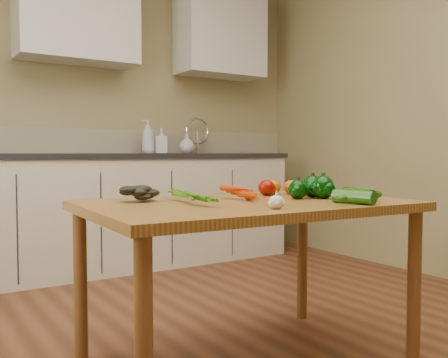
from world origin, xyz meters
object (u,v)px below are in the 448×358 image
object	(u,v)px
tomato_b	(273,187)
tomato_c	(291,187)
soap_bottle_c	(187,143)
pepper_c	(323,187)
zucchini_b	(354,197)
garlic_bulb	(277,202)
soap_bottle_b	(162,141)
soap_bottle_a	(148,136)
carrot_bunch	(226,193)
zucchini_a	(358,195)
pepper_a	(298,190)
leafy_greens	(141,190)
table	(247,220)
tomato_a	(267,188)
pepper_b	(313,186)

from	to	relation	value
tomato_b	tomato_c	bearing A→B (deg)	-38.34
soap_bottle_c	pepper_c	xyz separation A→B (m)	(-0.53, -2.21, -0.23)
pepper_c	zucchini_b	world-z (taller)	pepper_c
garlic_bulb	tomato_c	world-z (taller)	tomato_c
soap_bottle_b	soap_bottle_a	bearing A→B (deg)	35.01
zucchini_b	carrot_bunch	bearing A→B (deg)	134.14
tomato_c	zucchini_a	world-z (taller)	tomato_c
zucchini_b	soap_bottle_b	bearing A→B (deg)	81.61
tomato_b	soap_bottle_a	bearing A→B (deg)	83.75
carrot_bunch	pepper_c	size ratio (longest dim) A/B	2.45
pepper_a	soap_bottle_b	bearing A→B (deg)	79.46
soap_bottle_b	leafy_greens	size ratio (longest dim) A/B	1.15
soap_bottle_a	soap_bottle_b	distance (m)	0.14
table	tomato_a	xyz separation A→B (m)	(0.24, 0.17, 0.12)
tomato_a	tomato_c	xyz separation A→B (m)	(0.14, -0.01, -0.00)
garlic_bulb	tomato_c	distance (m)	0.64
garlic_bulb	carrot_bunch	bearing A→B (deg)	88.96
soap_bottle_c	zucchini_b	world-z (taller)	soap_bottle_c
soap_bottle_a	soap_bottle_b	xyz separation A→B (m)	(0.13, 0.02, -0.03)
tomato_b	zucchini_b	size ratio (longest dim) A/B	0.45
table	soap_bottle_b	bearing A→B (deg)	75.72
table	pepper_a	bearing A→B (deg)	-6.82
pepper_b	tomato_a	distance (m)	0.21
table	tomato_b	xyz separation A→B (m)	(0.31, 0.21, 0.11)
garlic_bulb	pepper_a	distance (m)	0.41
soap_bottle_b	tomato_a	size ratio (longest dim) A/B	2.65
pepper_a	tomato_b	xyz separation A→B (m)	(0.06, 0.25, -0.01)
garlic_bulb	zucchini_a	size ratio (longest dim) A/B	0.32
pepper_c	zucchini_a	size ratio (longest dim) A/B	0.54
carrot_bunch	tomato_a	bearing A→B (deg)	23.45
soap_bottle_c	pepper_b	xyz separation A→B (m)	(-0.51, -2.12, -0.23)
soap_bottle_c	pepper_a	bearing A→B (deg)	124.42
carrot_bunch	garlic_bulb	world-z (taller)	carrot_bunch
tomato_b	tomato_c	size ratio (longest dim) A/B	1.02
table	soap_bottle_b	xyz separation A→B (m)	(0.65, 2.15, 0.38)
carrot_bunch	pepper_a	world-z (taller)	pepper_a
pepper_a	zucchini_a	distance (m)	0.26
table	tomato_a	size ratio (longest dim) A/B	16.62
zucchini_a	zucchini_b	size ratio (longest dim) A/B	1.06
table	pepper_b	xyz separation A→B (m)	(0.37, -0.00, 0.13)
soap_bottle_c	zucchini_b	size ratio (longest dim) A/B	0.98
table	soap_bottle_b	world-z (taller)	soap_bottle_b
soap_bottle_a	zucchini_a	distance (m)	2.43
pepper_b	pepper_c	size ratio (longest dim) A/B	0.97
soap_bottle_c	zucchini_a	world-z (taller)	soap_bottle_c
soap_bottle_b	pepper_c	distance (m)	2.28
garlic_bulb	pepper_b	world-z (taller)	pepper_b
table	tomato_c	size ratio (longest dim) A/B	17.66
pepper_b	tomato_b	xyz separation A→B (m)	(-0.06, 0.21, -0.01)
soap_bottle_a	soap_bottle_c	distance (m)	0.36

